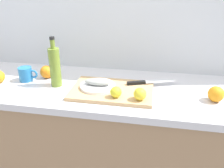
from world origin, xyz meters
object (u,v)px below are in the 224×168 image
at_px(cutting_board, 112,90).
at_px(chef_knife, 145,82).
at_px(white_plate, 98,86).
at_px(coffee_mug_1, 26,74).
at_px(fish_fillet, 98,82).
at_px(lemon_0, 140,94).
at_px(olive_oil_bottle, 55,66).

xyz_separation_m(cutting_board, chef_knife, (0.18, 0.10, 0.02)).
height_order(white_plate, coffee_mug_1, coffee_mug_1).
bearing_deg(coffee_mug_1, fish_fillet, -6.92).
bearing_deg(chef_knife, white_plate, 179.73).
bearing_deg(white_plate, fish_fillet, 0.00).
height_order(lemon_0, coffee_mug_1, coffee_mug_1).
relative_size(lemon_0, coffee_mug_1, 0.53).
relative_size(fish_fillet, chef_knife, 0.54).
xyz_separation_m(white_plate, coffee_mug_1, (-0.47, 0.06, 0.02)).
distance_m(lemon_0, coffee_mug_1, 0.74).
distance_m(cutting_board, lemon_0, 0.20).
bearing_deg(cutting_board, olive_oil_bottle, 175.18).
xyz_separation_m(chef_knife, coffee_mug_1, (-0.74, -0.04, 0.01)).
height_order(cutting_board, lemon_0, lemon_0).
distance_m(fish_fillet, chef_knife, 0.28).
relative_size(lemon_0, olive_oil_bottle, 0.22).
height_order(chef_knife, olive_oil_bottle, olive_oil_bottle).
xyz_separation_m(white_plate, fish_fillet, (0.00, 0.00, 0.03)).
xyz_separation_m(lemon_0, coffee_mug_1, (-0.72, 0.17, -0.01)).
bearing_deg(lemon_0, fish_fillet, 156.20).
relative_size(cutting_board, coffee_mug_1, 3.75).
bearing_deg(chef_knife, olive_oil_bottle, 167.73).
xyz_separation_m(chef_knife, olive_oil_bottle, (-0.52, -0.08, 0.09)).
relative_size(chef_knife, coffee_mug_1, 2.31).
height_order(lemon_0, olive_oil_bottle, olive_oil_bottle).
relative_size(cutting_board, chef_knife, 1.62).
height_order(white_plate, chef_knife, chef_knife).
bearing_deg(chef_knife, lemon_0, -114.83).
relative_size(white_plate, coffee_mug_1, 1.66).
xyz_separation_m(cutting_board, olive_oil_bottle, (-0.34, 0.03, 0.11)).
bearing_deg(olive_oil_bottle, cutting_board, -4.82).
bearing_deg(coffee_mug_1, chef_knife, 3.11).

